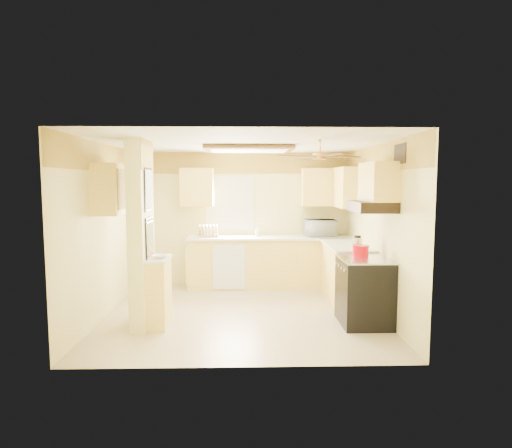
{
  "coord_description": "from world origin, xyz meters",
  "views": [
    {
      "loc": [
        0.04,
        -6.24,
        1.96
      ],
      "look_at": [
        0.21,
        0.35,
        1.3
      ],
      "focal_mm": 30.0,
      "sensor_mm": 36.0,
      "label": 1
    }
  ],
  "objects_px": {
    "bowl": "(160,256)",
    "dutch_oven": "(361,251)",
    "kettle": "(357,243)",
    "stove": "(364,291)",
    "microwave": "(321,228)"
  },
  "relations": [
    {
      "from": "microwave",
      "to": "kettle",
      "type": "bearing_deg",
      "value": 96.78
    },
    {
      "from": "microwave",
      "to": "kettle",
      "type": "distance_m",
      "value": 1.7
    },
    {
      "from": "bowl",
      "to": "stove",
      "type": "bearing_deg",
      "value": 1.39
    },
    {
      "from": "bowl",
      "to": "dutch_oven",
      "type": "xyz_separation_m",
      "value": [
        2.74,
        0.22,
        0.03
      ]
    },
    {
      "from": "stove",
      "to": "bowl",
      "type": "bearing_deg",
      "value": -178.61
    },
    {
      "from": "stove",
      "to": "microwave",
      "type": "relative_size",
      "value": 1.64
    },
    {
      "from": "stove",
      "to": "kettle",
      "type": "bearing_deg",
      "value": 86.95
    },
    {
      "from": "dutch_oven",
      "to": "kettle",
      "type": "xyz_separation_m",
      "value": [
        0.05,
        0.35,
        0.05
      ]
    },
    {
      "from": "stove",
      "to": "dutch_oven",
      "type": "xyz_separation_m",
      "value": [
        -0.02,
        0.15,
        0.53
      ]
    },
    {
      "from": "stove",
      "to": "bowl",
      "type": "distance_m",
      "value": 2.81
    },
    {
      "from": "stove",
      "to": "microwave",
      "type": "bearing_deg",
      "value": 95.88
    },
    {
      "from": "kettle",
      "to": "microwave",
      "type": "bearing_deg",
      "value": 98.53
    },
    {
      "from": "bowl",
      "to": "kettle",
      "type": "distance_m",
      "value": 2.85
    },
    {
      "from": "microwave",
      "to": "stove",
      "type": "bearing_deg",
      "value": 94.13
    },
    {
      "from": "microwave",
      "to": "bowl",
      "type": "height_order",
      "value": "microwave"
    }
  ]
}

